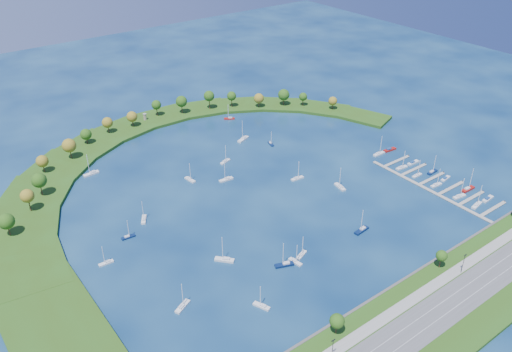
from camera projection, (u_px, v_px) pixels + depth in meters
ground at (254, 188)px, 299.13m from camera, size 700.00×700.00×0.00m
south_shoreline at (433, 313)px, 213.99m from camera, size 420.00×43.10×11.60m
breakwater at (142, 177)px, 308.30m from camera, size 286.74×247.64×2.00m
breakwater_trees at (158, 126)px, 346.69m from camera, size 243.16×93.03×14.18m
harbor_tower at (145, 117)px, 373.98m from camera, size 2.60×2.60×4.78m
dock_system at (436, 186)px, 300.92m from camera, size 24.28×82.00×1.60m
moored_boat_0 at (271, 143)px, 345.85m from camera, size 3.46×6.95×9.84m
moored_boat_1 at (91, 173)px, 311.91m from camera, size 9.50×3.26×13.74m
moored_boat_2 at (302, 254)px, 246.84m from camera, size 7.53×4.49×10.71m
moored_boat_3 at (297, 178)px, 307.27m from camera, size 8.19×2.83×11.83m
moored_boat_4 at (226, 179)px, 306.22m from camera, size 8.78×3.07×12.68m
moored_boat_5 at (262, 305)px, 217.97m from camera, size 4.84×7.79×11.11m
moored_boat_6 at (144, 219)px, 271.55m from camera, size 5.91×7.89×11.56m
moored_boat_7 at (229, 118)px, 380.55m from camera, size 7.58×6.09×11.31m
moored_boat_8 at (128, 236)px, 258.77m from camera, size 7.09×2.45×10.25m
moored_boat_9 at (182, 306)px, 217.71m from camera, size 8.55×5.78×12.30m
moored_boat_10 at (190, 179)px, 306.09m from camera, size 3.30×8.22×11.75m
moored_boat_11 at (106, 262)px, 241.78m from camera, size 7.03×2.33×10.20m
moored_boat_12 at (225, 161)px, 324.99m from camera, size 8.09×4.44×11.45m
moored_boat_13 at (243, 139)px, 351.40m from camera, size 10.30×6.27×14.66m
moored_boat_14 at (284, 264)px, 240.57m from camera, size 9.26×5.50×13.16m
moored_boat_15 at (340, 186)px, 299.09m from camera, size 3.97×8.99×12.77m
moored_boat_16 at (362, 230)px, 263.38m from camera, size 9.32×3.45×13.39m
moored_boat_17 at (225, 259)px, 243.57m from camera, size 8.02×8.61×13.54m
moored_boat_18 at (295, 261)px, 242.50m from camera, size 3.07×7.50×10.70m
docked_boat_0 at (477, 205)px, 282.91m from camera, size 9.00×3.85×12.82m
docked_boat_1 at (488, 199)px, 288.40m from camera, size 8.94×3.13×1.79m
docked_boat_2 at (459, 196)px, 290.40m from camera, size 8.48×3.46×12.11m
docked_boat_3 at (468, 189)px, 296.89m from camera, size 9.50×2.87×13.87m
docked_boat_4 at (436, 185)px, 300.95m from camera, size 7.75×2.75×11.17m
docked_boat_5 at (446, 178)px, 307.37m from camera, size 8.07×3.31×1.60m
docked_boat_6 at (417, 175)px, 310.39m from camera, size 7.24×2.13×10.60m
docked_boat_7 at (432, 172)px, 313.69m from camera, size 8.14×2.79×11.77m
docked_boat_8 at (402, 167)px, 318.27m from camera, size 8.29×3.01×11.92m
docked_boat_9 at (413, 163)px, 323.62m from camera, size 8.89×2.53×1.81m
docked_boat_10 at (379, 153)px, 333.49m from camera, size 8.78×2.46×12.90m
docked_boat_11 at (390, 150)px, 338.55m from camera, size 9.30×3.35×1.86m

